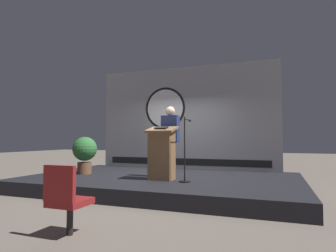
{
  "coord_description": "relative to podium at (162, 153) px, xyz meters",
  "views": [
    {
      "loc": [
        2.59,
        -6.53,
        1.21
      ],
      "look_at": [
        0.21,
        -0.17,
        1.52
      ],
      "focal_mm": 30.62,
      "sensor_mm": 36.0,
      "label": 1
    }
  ],
  "objects": [
    {
      "name": "banner_display",
      "position": [
        -0.23,
        2.41,
        0.97
      ],
      "size": [
        5.56,
        0.12,
        3.12
      ],
      "color": "#9E9EA3",
      "rests_on": "stage_platform"
    },
    {
      "name": "potted_plant",
      "position": [
        -2.29,
        0.3,
        -0.0
      ],
      "size": [
        0.63,
        0.63,
        0.96
      ],
      "color": "brown",
      "rests_on": "stage_platform"
    },
    {
      "name": "microphone_stand",
      "position": [
        0.58,
        -0.09,
        -0.1
      ],
      "size": [
        0.24,
        0.56,
        1.38
      ],
      "color": "black",
      "rests_on": "stage_platform"
    },
    {
      "name": "speaker_person",
      "position": [
        0.03,
        0.48,
        0.28
      ],
      "size": [
        0.4,
        0.26,
        1.69
      ],
      "color": "black",
      "rests_on": "stage_platform"
    },
    {
      "name": "podium",
      "position": [
        0.0,
        0.0,
        0.0
      ],
      "size": [
        0.64,
        0.5,
        1.2
      ],
      "color": "olive",
      "rests_on": "stage_platform"
    },
    {
      "name": "audience_chair_left",
      "position": [
        -0.06,
        -3.05,
        -0.39
      ],
      "size": [
        0.44,
        0.45,
        0.89
      ],
      "color": "black",
      "rests_on": "ground"
    },
    {
      "name": "stage_platform",
      "position": [
        -0.21,
        0.57,
        -0.74
      ],
      "size": [
        6.4,
        4.0,
        0.3
      ],
      "primitive_type": "cube",
      "color": "black",
      "rests_on": "ground"
    },
    {
      "name": "ground_plane",
      "position": [
        -0.21,
        0.57,
        -0.89
      ],
      "size": [
        40.0,
        40.0,
        0.0
      ],
      "primitive_type": "plane",
      "color": "#6B6056"
    }
  ]
}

